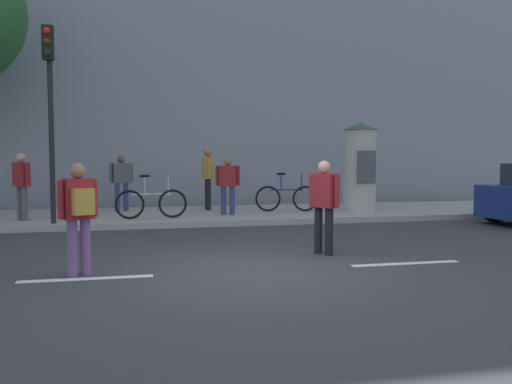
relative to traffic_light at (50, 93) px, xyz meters
The scene contains 14 objects.
ground_plane 7.09m from the traffic_light, 55.52° to the right, with size 80.00×80.00×0.00m, color #38383A.
sidewalk_curb 5.04m from the traffic_light, 26.01° to the left, with size 36.00×4.00×0.15m, color #9E9B93.
lane_markings 7.09m from the traffic_light, 55.52° to the right, with size 25.80×0.16×0.01m.
building_backdrop 8.16m from the traffic_light, 61.95° to the left, with size 36.00×5.00×11.91m, color gray.
traffic_light is the anchor object (origin of this frame).
poster_column 8.28m from the traffic_light, ahead, with size 1.00×1.00×2.49m.
pedestrian_with_backpack 6.90m from the traffic_light, 40.03° to the right, with size 0.44×0.59×1.61m.
pedestrian_near_pole 5.59m from the traffic_light, 77.66° to the right, with size 0.51×0.49×1.59m.
pedestrian_in_light_jacket 4.82m from the traffic_light, 13.23° to the left, with size 0.63×0.32×1.51m.
pedestrian_in_red_top 2.36m from the traffic_light, 133.17° to the left, with size 0.44×0.45×1.62m.
pedestrian_in_dark_shirt 3.63m from the traffic_light, 60.92° to the left, with size 0.64×0.40×1.58m.
pedestrian_tallest 4.98m from the traffic_light, 32.17° to the left, with size 0.26×0.60×1.79m.
bicycle_leaning 3.47m from the traffic_light, 14.98° to the left, with size 1.77×0.14×1.09m.
bicycle_upright 6.71m from the traffic_light, 14.43° to the left, with size 1.75×0.41×1.09m.
Camera 1 is at (-1.69, -7.49, 1.66)m, focal length 37.10 mm.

